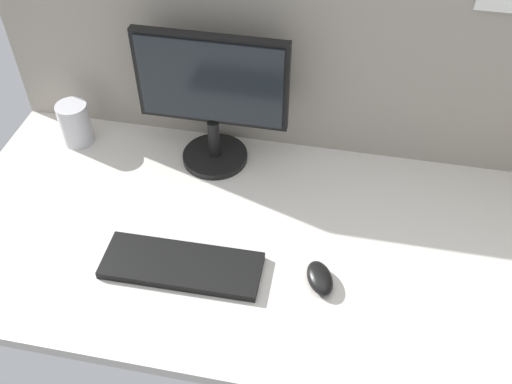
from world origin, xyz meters
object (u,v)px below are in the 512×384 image
mouse (320,278)px  keyboard (182,265)px  mug_steel (75,124)px  monitor (212,96)px

mouse → keyboard: bearing=161.2°
keyboard → mug_steel: 57.71cm
mouse → mug_steel: 82.86cm
keyboard → mug_steel: bearing=136.5°
keyboard → mouse: mouse is taller
monitor → keyboard: size_ratio=1.07×
mouse → mug_steel: mug_steel is taller
monitor → mouse: 53.89cm
monitor → mug_steel: monitor is taller
monitor → keyboard: bearing=-87.3°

